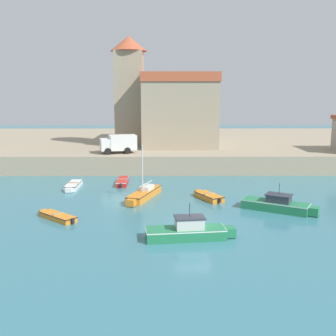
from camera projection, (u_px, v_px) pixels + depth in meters
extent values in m
plane|color=teal|center=(192.00, 229.00, 27.25)|extent=(200.00, 200.00, 0.00)
cube|color=gray|center=(177.00, 145.00, 64.95)|extent=(120.00, 40.00, 2.24)
cube|color=orange|center=(209.00, 197.00, 35.08)|extent=(2.47, 3.26, 0.50)
cube|color=orange|center=(199.00, 192.00, 36.65)|extent=(0.85, 0.80, 0.43)
cube|color=black|center=(209.00, 194.00, 35.04)|extent=(2.49, 3.30, 0.07)
cube|color=#997F5B|center=(209.00, 194.00, 35.03)|extent=(1.02, 0.65, 0.08)
cube|color=black|center=(220.00, 200.00, 33.64)|extent=(0.27, 0.27, 0.36)
cube|color=#237A4C|center=(186.00, 233.00, 25.42)|extent=(5.24, 2.18, 0.70)
cube|color=#237A4C|center=(229.00, 232.00, 25.77)|extent=(0.82, 0.96, 0.60)
cube|color=white|center=(186.00, 229.00, 25.36)|extent=(5.30, 2.20, 0.07)
cube|color=silver|center=(189.00, 223.00, 25.33)|extent=(1.91, 1.40, 0.69)
cube|color=#2D333D|center=(190.00, 217.00, 25.26)|extent=(2.07, 1.50, 0.08)
cylinder|color=black|center=(190.00, 210.00, 25.17)|extent=(0.04, 0.04, 0.90)
cube|color=orange|center=(58.00, 217.00, 29.42)|extent=(3.24, 2.96, 0.40)
cube|color=orange|center=(43.00, 212.00, 30.63)|extent=(0.72, 0.73, 0.34)
cube|color=black|center=(58.00, 215.00, 29.39)|extent=(3.27, 2.99, 0.07)
cube|color=#997F5B|center=(58.00, 214.00, 29.38)|extent=(0.72, 0.80, 0.08)
cube|color=black|center=(73.00, 221.00, 28.27)|extent=(0.28, 0.28, 0.36)
cube|color=#237A4C|center=(275.00, 206.00, 31.72)|extent=(5.36, 4.04, 0.75)
cube|color=#237A4C|center=(314.00, 211.00, 30.27)|extent=(1.10, 1.17, 0.64)
cube|color=white|center=(275.00, 202.00, 31.66)|extent=(5.41, 4.08, 0.07)
cube|color=#333842|center=(279.00, 199.00, 31.47)|extent=(2.21, 1.99, 0.54)
cube|color=#2D333D|center=(279.00, 195.00, 31.42)|extent=(2.38, 2.14, 0.08)
cylinder|color=black|center=(279.00, 189.00, 31.33)|extent=(0.04, 0.04, 0.90)
cube|color=orange|center=(144.00, 194.00, 35.67)|extent=(3.00, 5.60, 0.66)
cube|color=orange|center=(131.00, 203.00, 32.84)|extent=(0.88, 0.80, 0.56)
cube|color=black|center=(144.00, 191.00, 35.61)|extent=(3.03, 5.65, 0.07)
cylinder|color=silver|center=(142.00, 168.00, 34.84)|extent=(0.10, 0.10, 4.24)
cylinder|color=silver|center=(147.00, 183.00, 36.14)|extent=(0.86, 2.35, 0.08)
cube|color=silver|center=(146.00, 187.00, 36.08)|extent=(1.40, 1.85, 0.36)
cube|color=red|center=(122.00, 182.00, 41.17)|extent=(1.10, 3.48, 0.51)
cube|color=red|center=(124.00, 178.00, 43.10)|extent=(0.58, 0.48, 0.43)
cube|color=white|center=(122.00, 180.00, 41.13)|extent=(1.11, 3.52, 0.07)
cube|color=#997F5B|center=(122.00, 179.00, 41.11)|extent=(0.88, 0.22, 0.08)
cube|color=black|center=(121.00, 185.00, 39.34)|extent=(0.20, 0.20, 0.36)
cube|color=white|center=(74.00, 185.00, 39.64)|extent=(1.17, 3.62, 0.47)
cube|color=white|center=(69.00, 190.00, 37.62)|extent=(0.63, 0.52, 0.40)
cube|color=black|center=(73.00, 183.00, 39.61)|extent=(1.18, 3.65, 0.07)
cube|color=#997F5B|center=(73.00, 183.00, 39.59)|extent=(0.97, 0.21, 0.08)
cube|color=gray|center=(179.00, 114.00, 57.23)|extent=(9.97, 15.43, 8.69)
cube|color=#B25133|center=(179.00, 79.00, 56.34)|extent=(10.17, 15.74, 1.20)
cube|color=gray|center=(130.00, 99.00, 54.54)|extent=(3.83, 3.83, 12.88)
cone|color=#B25133|center=(129.00, 44.00, 53.20)|extent=(4.99, 4.99, 2.00)
cube|color=silver|center=(123.00, 142.00, 47.94)|extent=(3.64, 2.87, 1.80)
cube|color=silver|center=(106.00, 145.00, 47.44)|extent=(1.78, 2.27, 1.40)
cube|color=#334756|center=(102.00, 143.00, 47.29)|extent=(0.59, 1.77, 0.70)
cylinder|color=black|center=(108.00, 151.00, 46.69)|extent=(0.85, 0.48, 0.80)
cylinder|color=black|center=(106.00, 149.00, 48.49)|extent=(0.85, 0.48, 0.80)
cylinder|color=black|center=(127.00, 151.00, 47.31)|extent=(0.85, 0.48, 0.80)
cylinder|color=black|center=(125.00, 149.00, 49.11)|extent=(0.85, 0.48, 0.80)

